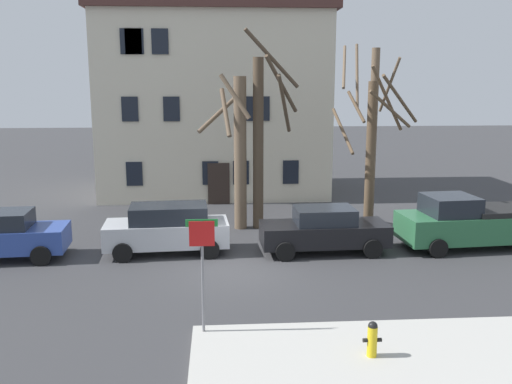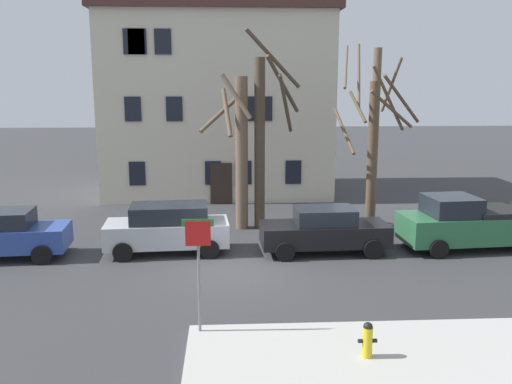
{
  "view_description": "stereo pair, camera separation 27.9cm",
  "coord_description": "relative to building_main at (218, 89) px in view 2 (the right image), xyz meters",
  "views": [
    {
      "loc": [
        -0.51,
        -17.41,
        6.07
      ],
      "look_at": [
        0.78,
        1.44,
        2.33
      ],
      "focal_mm": 38.86,
      "sensor_mm": 36.0,
      "label": 1
    },
    {
      "loc": [
        -0.24,
        -17.43,
        6.07
      ],
      "look_at": [
        0.78,
        1.44,
        2.33
      ],
      "focal_mm": 38.86,
      "sensor_mm": 36.0,
      "label": 2
    }
  ],
  "objects": [
    {
      "name": "tree_bare_mid",
      "position": [
        1.93,
        -8.48,
        -1.82
      ],
      "size": [
        2.34,
        2.42,
        8.08
      ],
      "color": "#4C3D2D",
      "rests_on": "ground_plane"
    },
    {
      "name": "tree_bare_far",
      "position": [
        6.36,
        -9.22,
        -2.23
      ],
      "size": [
        3.27,
        2.95,
        6.72
      ],
      "color": "brown",
      "rests_on": "ground_plane"
    },
    {
      "name": "building_main",
      "position": [
        0.0,
        0.0,
        0.0
      ],
      "size": [
        12.45,
        7.59,
        11.26
      ],
      "color": "beige",
      "rests_on": "ground_plane"
    },
    {
      "name": "tree_bare_end",
      "position": [
        6.52,
        -8.54,
        -1.66
      ],
      "size": [
        2.47,
        2.53,
        7.66
      ],
      "color": "brown",
      "rests_on": "ground_plane"
    },
    {
      "name": "street_sign_pole",
      "position": [
        -0.25,
        -18.55,
        -3.67
      ],
      "size": [
        0.76,
        0.07,
        2.92
      ],
      "color": "slate",
      "rests_on": "ground_plane"
    },
    {
      "name": "pickup_truck_green",
      "position": [
        9.56,
        -11.79,
        -4.74
      ],
      "size": [
        5.61,
        2.56,
        2.0
      ],
      "color": "#2D6B42",
      "rests_on": "ground_plane"
    },
    {
      "name": "tree_bare_near",
      "position": [
        1.01,
        -8.38,
        -2.31
      ],
      "size": [
        2.23,
        2.69,
        6.43
      ],
      "color": "brown",
      "rests_on": "ground_plane"
    },
    {
      "name": "fire_hydrant",
      "position": [
        3.5,
        -20.05,
        -5.17
      ],
      "size": [
        0.42,
        0.22,
        0.82
      ],
      "color": "gold",
      "rests_on": "sidewalk_slab"
    },
    {
      "name": "car_black_sedan",
      "position": [
        3.95,
        -12.04,
        -4.87
      ],
      "size": [
        4.63,
        2.06,
        1.67
      ],
      "color": "black",
      "rests_on": "ground_plane"
    },
    {
      "name": "car_silver_wagon",
      "position": [
        -1.7,
        -11.73,
        -4.78
      ],
      "size": [
        4.49,
        2.19,
        1.78
      ],
      "color": "#B7BABF",
      "rests_on": "ground_plane"
    },
    {
      "name": "ground_plane",
      "position": [
        0.68,
        -13.76,
        -5.71
      ],
      "size": [
        120.0,
        120.0,
        0.0
      ],
      "primitive_type": "plane",
      "color": "#38383A"
    },
    {
      "name": "car_blue_sedan",
      "position": [
        -7.39,
        -12.07,
        -4.85
      ],
      "size": [
        4.5,
        2.21,
        1.71
      ],
      "color": "#2D4799",
      "rests_on": "ground_plane"
    }
  ]
}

